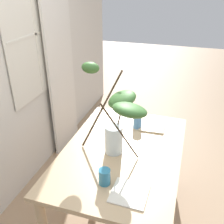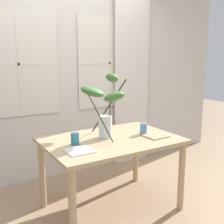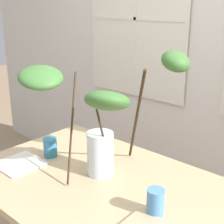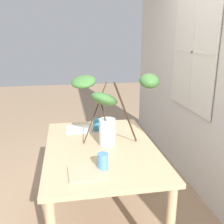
# 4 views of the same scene
# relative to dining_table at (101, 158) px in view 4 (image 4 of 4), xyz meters

# --- Properties ---
(ground) EXTENTS (14.00, 14.00, 0.00)m
(ground) POSITION_rel_dining_table_xyz_m (0.00, 0.00, -0.66)
(ground) COLOR #9E7F60
(dining_table) EXTENTS (1.34, 0.92, 0.77)m
(dining_table) POSITION_rel_dining_table_xyz_m (0.00, 0.00, 0.00)
(dining_table) COLOR tan
(dining_table) RESTS_ON ground
(vase_with_branches) EXTENTS (0.75, 0.71, 0.67)m
(vase_with_branches) POSITION_rel_dining_table_xyz_m (-0.04, 0.04, 0.46)
(vase_with_branches) COLOR silver
(vase_with_branches) RESTS_ON dining_table
(drinking_glass_blue_left) EXTENTS (0.08, 0.08, 0.11)m
(drinking_glass_blue_left) POSITION_rel_dining_table_xyz_m (-0.39, 0.01, 0.16)
(drinking_glass_blue_left) COLOR teal
(drinking_glass_blue_left) RESTS_ON dining_table
(drinking_glass_blue_right) EXTENTS (0.08, 0.08, 0.12)m
(drinking_glass_blue_right) POSITION_rel_dining_table_xyz_m (0.38, -0.04, 0.17)
(drinking_glass_blue_right) COLOR #4C84BC
(drinking_glass_blue_right) RESTS_ON dining_table
(plate_square_left) EXTENTS (0.24, 0.24, 0.01)m
(plate_square_left) POSITION_rel_dining_table_xyz_m (-0.44, -0.17, 0.11)
(plate_square_left) COLOR silver
(plate_square_left) RESTS_ON dining_table
(plate_square_right) EXTENTS (0.23, 0.23, 0.01)m
(plate_square_right) POSITION_rel_dining_table_xyz_m (0.44, -0.17, 0.11)
(plate_square_right) COLOR tan
(plate_square_right) RESTS_ON dining_table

